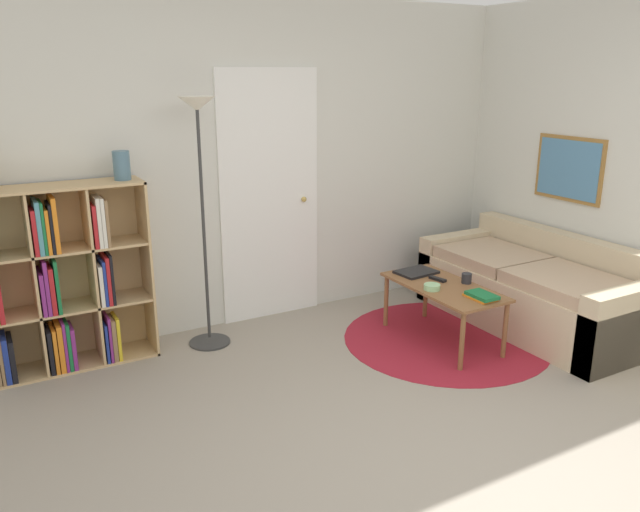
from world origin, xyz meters
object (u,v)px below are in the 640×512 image
(couch, at_px, (536,291))
(bowl, at_px, (432,287))
(coffee_table, at_px, (443,292))
(bookshelf, at_px, (52,283))
(laptop, at_px, (416,272))
(floor_lamp, at_px, (200,159))
(cup, at_px, (467,278))
(vase_on_shelf, at_px, (122,165))

(couch, distance_m, bowl, 1.08)
(coffee_table, height_order, bowl, bowl)
(couch, relative_size, bowl, 15.36)
(bookshelf, bearing_deg, laptop, -13.51)
(floor_lamp, bearing_deg, couch, -20.30)
(bookshelf, height_order, bowl, bookshelf)
(coffee_table, bearing_deg, laptop, 90.24)
(bowl, bearing_deg, laptop, 69.32)
(floor_lamp, distance_m, laptop, 1.92)
(floor_lamp, distance_m, couch, 2.92)
(floor_lamp, xyz_separation_m, couch, (2.51, -0.93, -1.15))
(floor_lamp, relative_size, couch, 0.98)
(floor_lamp, bearing_deg, cup, -26.50)
(laptop, height_order, vase_on_shelf, vase_on_shelf)
(bookshelf, height_order, vase_on_shelf, vase_on_shelf)
(bowl, relative_size, cup, 1.58)
(vase_on_shelf, bearing_deg, bowl, -27.04)
(bookshelf, relative_size, couch, 0.69)
(laptop, distance_m, bowl, 0.40)
(floor_lamp, height_order, couch, floor_lamp)
(bookshelf, xyz_separation_m, laptop, (2.65, -0.64, -0.16))
(laptop, xyz_separation_m, cup, (0.19, -0.38, 0.03))
(coffee_table, bearing_deg, vase_on_shelf, 155.25)
(bookshelf, xyz_separation_m, coffee_table, (2.65, -0.97, -0.22))
(bowl, xyz_separation_m, vase_on_shelf, (-1.97, 1.00, 0.92))
(floor_lamp, relative_size, vase_on_shelf, 9.23)
(floor_lamp, xyz_separation_m, vase_on_shelf, (-0.52, 0.13, -0.03))
(bowl, bearing_deg, vase_on_shelf, 152.96)
(coffee_table, xyz_separation_m, vase_on_shelf, (-2.11, 0.97, 0.99))
(vase_on_shelf, bearing_deg, cup, -23.88)
(laptop, bearing_deg, floor_lamp, 162.44)
(floor_lamp, distance_m, vase_on_shelf, 0.54)
(floor_lamp, height_order, cup, floor_lamp)
(cup, bearing_deg, bookshelf, 160.23)
(laptop, bearing_deg, couch, -24.79)
(bookshelf, height_order, coffee_table, bookshelf)
(floor_lamp, relative_size, laptop, 5.61)
(bookshelf, bearing_deg, floor_lamp, -7.15)
(bowl, distance_m, cup, 0.33)
(cup, bearing_deg, laptop, 116.02)
(bookshelf, distance_m, vase_on_shelf, 0.94)
(bookshelf, xyz_separation_m, cup, (2.83, -1.02, -0.13))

